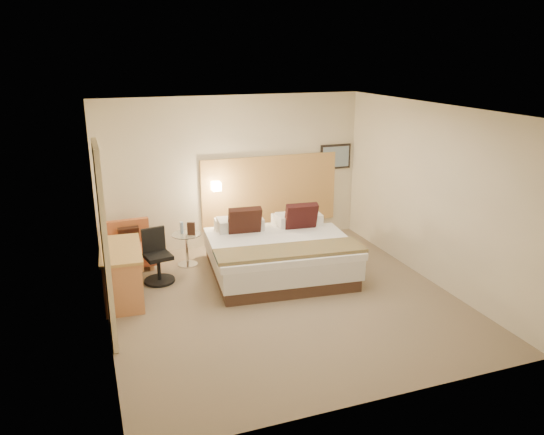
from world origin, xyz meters
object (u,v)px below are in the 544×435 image
object	(u,v)px
bed	(278,252)
side_table	(187,248)
desk_chair	(157,260)
lounge_chair	(130,249)
desk	(123,259)

from	to	relation	value
bed	side_table	xyz separation A→B (m)	(-1.31, 0.80, -0.04)
bed	desk_chair	size ratio (longest dim) A/B	2.82
lounge_chair	desk_chair	bearing A→B (deg)	-66.49
side_table	desk_chair	bearing A→B (deg)	-137.90
bed	desk_chair	world-z (taller)	bed
lounge_chair	bed	bearing A→B (deg)	-25.98
desk	desk_chair	world-z (taller)	desk_chair
bed	lounge_chair	distance (m)	2.44
side_table	desk	bearing A→B (deg)	-139.12
side_table	desk_chair	distance (m)	0.74
bed	lounge_chair	xyz separation A→B (m)	(-2.20, 1.07, -0.05)
lounge_chair	desk_chair	world-z (taller)	desk_chair
bed	lounge_chair	world-z (taller)	bed
side_table	bed	bearing A→B (deg)	-31.31
desk	desk_chair	distance (m)	0.74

